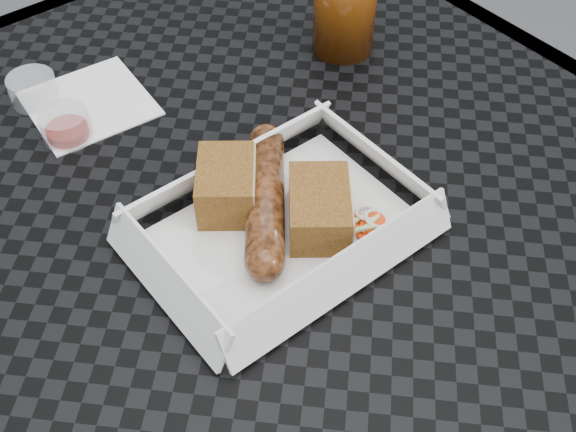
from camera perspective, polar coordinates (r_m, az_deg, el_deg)
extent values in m
cube|color=black|center=(0.71, -3.44, 3.40)|extent=(0.80, 0.80, 0.01)
cube|color=black|center=(0.99, -17.18, 15.31)|extent=(0.80, 0.03, 0.03)
cube|color=black|center=(0.94, 16.61, 13.32)|extent=(0.03, 0.80, 0.03)
cylinder|color=black|center=(1.32, 0.61, 6.87)|extent=(0.03, 0.03, 0.73)
cube|color=white|center=(0.65, -0.55, -1.15)|extent=(0.22, 0.15, 0.00)
cylinder|color=brown|center=(0.65, -1.79, 1.49)|extent=(0.12, 0.14, 0.03)
sphere|color=brown|center=(0.70, -1.73, 5.91)|extent=(0.03, 0.03, 0.03)
sphere|color=brown|center=(0.60, -1.85, -3.68)|extent=(0.03, 0.03, 0.03)
cube|color=brown|center=(0.65, -4.91, 2.42)|extent=(0.08, 0.09, 0.04)
cube|color=brown|center=(0.63, 2.48, 0.59)|extent=(0.09, 0.09, 0.04)
cylinder|color=#F2370A|center=(0.65, 5.50, -0.82)|extent=(0.02, 0.02, 0.00)
torus|color=white|center=(0.65, 6.38, -0.77)|extent=(0.02, 0.02, 0.00)
cube|color=#B2D17F|center=(0.65, 6.09, -0.25)|extent=(0.02, 0.02, 0.00)
cube|color=white|center=(0.80, -15.44, 8.57)|extent=(0.13, 0.13, 0.00)
cylinder|color=maroon|center=(0.76, -17.15, 6.85)|extent=(0.05, 0.05, 0.03)
cylinder|color=silver|center=(0.82, -19.49, 9.41)|extent=(0.05, 0.05, 0.03)
cylinder|color=#502306|center=(0.83, 4.55, 16.68)|extent=(0.07, 0.07, 0.13)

